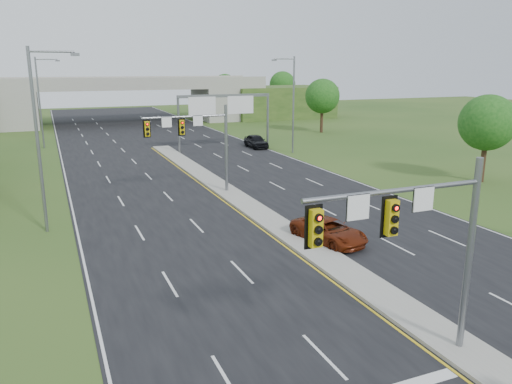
{
  "coord_description": "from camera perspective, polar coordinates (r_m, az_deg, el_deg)",
  "views": [
    {
      "loc": [
        -12.88,
        -11.92,
        9.87
      ],
      "look_at": [
        -2.37,
        13.22,
        3.0
      ],
      "focal_mm": 35.0,
      "sensor_mm": 36.0,
      "label": 1
    }
  ],
  "objects": [
    {
      "name": "lightpole_l_far",
      "position": [
        67.02,
        -23.37,
        9.8
      ],
      "size": [
        2.85,
        0.25,
        11.0
      ],
      "color": "slate",
      "rests_on": "ground"
    },
    {
      "name": "tree_back_c",
      "position": [
        112.24,
        -3.56,
        11.9
      ],
      "size": [
        5.6,
        5.6,
        8.32
      ],
      "color": "#382316",
      "rests_on": "ground"
    },
    {
      "name": "car_far_a",
      "position": [
        29.05,
        8.33,
        -4.41
      ],
      "size": [
        3.35,
        5.27,
        1.36
      ],
      "primitive_type": "imported",
      "rotation": [
        0.0,
        0.0,
        0.24
      ],
      "color": "#5A1C09",
      "rests_on": "road"
    },
    {
      "name": "tree_r_near",
      "position": [
        47.51,
        24.93,
        7.18
      ],
      "size": [
        4.8,
        4.8,
        7.6
      ],
      "color": "#382316",
      "rests_on": "ground"
    },
    {
      "name": "car_far_c",
      "position": [
        62.55,
        0.01,
        5.84
      ],
      "size": [
        2.06,
        4.82,
        1.62
      ],
      "primitive_type": "imported",
      "rotation": [
        0.0,
        0.0,
        -0.03
      ],
      "color": "black",
      "rests_on": "road"
    },
    {
      "name": "lightpole_l_mid",
      "position": [
        32.14,
        -23.42,
        6.27
      ],
      "size": [
        2.85,
        0.25,
        11.0
      ],
      "color": "slate",
      "rests_on": "ground"
    },
    {
      "name": "road",
      "position": [
        49.64,
        -7.2,
        2.58
      ],
      "size": [
        24.0,
        160.0,
        0.02
      ],
      "primitive_type": "cube",
      "color": "black",
      "rests_on": "ground"
    },
    {
      "name": "ground",
      "position": [
        20.13,
        22.16,
        -16.35
      ],
      "size": [
        240.0,
        240.0,
        0.0
      ],
      "primitive_type": "plane",
      "color": "#2A4A1A",
      "rests_on": "ground"
    },
    {
      "name": "signal_mast_far",
      "position": [
        38.68,
        -6.6,
        6.42
      ],
      "size": [
        6.62,
        0.6,
        7.0
      ],
      "color": "slate",
      "rests_on": "ground"
    },
    {
      "name": "tree_back_d",
      "position": [
        117.57,
        3.04,
        12.16
      ],
      "size": [
        6.0,
        6.0,
        8.85
      ],
      "color": "#382316",
      "rests_on": "ground"
    },
    {
      "name": "lane_markings",
      "position": [
        43.76,
        -5.8,
        1.08
      ],
      "size": [
        23.72,
        160.0,
        0.01
      ],
      "color": "gold",
      "rests_on": "road"
    },
    {
      "name": "median",
      "position": [
        38.47,
        -2.36,
        -0.57
      ],
      "size": [
        2.0,
        54.0,
        0.16
      ],
      "primitive_type": "cube",
      "color": "gray",
      "rests_on": "road"
    },
    {
      "name": "lightpole_r_far",
      "position": [
        58.26,
        4.13,
        10.41
      ],
      "size": [
        2.85,
        0.25,
        11.0
      ],
      "color": "slate",
      "rests_on": "ground"
    },
    {
      "name": "tree_r_mid",
      "position": [
        77.51,
        7.59,
        10.8
      ],
      "size": [
        5.2,
        5.2,
        8.12
      ],
      "color": "#382316",
      "rests_on": "ground"
    },
    {
      "name": "overpass",
      "position": [
        93.03,
        -14.9,
        9.79
      ],
      "size": [
        80.0,
        14.0,
        8.1
      ],
      "color": "gray",
      "rests_on": "ground"
    },
    {
      "name": "sign_gantry",
      "position": [
        60.29,
        -3.74,
        9.72
      ],
      "size": [
        11.58,
        0.44,
        6.67
      ],
      "color": "slate",
      "rests_on": "ground"
    },
    {
      "name": "signal_mast_near",
      "position": [
        16.71,
        18.28,
        -4.51
      ],
      "size": [
        6.62,
        0.6,
        7.0
      ],
      "color": "slate",
      "rests_on": "ground"
    }
  ]
}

